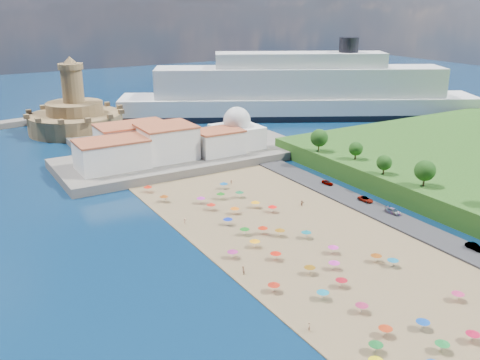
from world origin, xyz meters
TOP-DOWN VIEW (x-y plane):
  - ground at (0.00, 0.00)m, footprint 700.00×700.00m
  - terrace at (10.00, 73.00)m, footprint 90.00×36.00m
  - jetty at (-12.00, 108.00)m, footprint 18.00×70.00m
  - waterfront_buildings at (-3.05, 73.64)m, footprint 57.00×29.00m
  - domed_building at (30.00, 71.00)m, footprint 16.00×16.00m
  - fortress at (-12.00, 138.00)m, footprint 40.00×40.00m
  - cruise_ship at (89.82, 113.20)m, footprint 164.89×104.47m
  - beach_parasols at (-0.86, -14.93)m, footprint 31.17×116.43m
  - beachgoers at (-1.70, 3.66)m, footprint 36.67×96.95m
  - parked_cars at (36.00, -4.70)m, footprint 2.45×73.23m
  - hillside_trees at (47.88, -6.03)m, footprint 11.80×107.01m

SIDE VIEW (x-z plane):
  - ground at x=0.00m, z-range 0.00..0.00m
  - beachgoers at x=-1.70m, z-range 0.23..2.12m
  - jetty at x=-12.00m, z-range 0.00..2.40m
  - parked_cars at x=36.00m, z-range 0.67..2.07m
  - terrace at x=10.00m, z-range 0.00..3.00m
  - beach_parasols at x=-0.86m, z-range 1.05..3.25m
  - fortress at x=-12.00m, z-range -9.52..22.88m
  - waterfront_buildings at x=-3.05m, z-range 2.38..13.38m
  - domed_building at x=30.00m, z-range 1.47..16.47m
  - hillside_trees at x=47.88m, z-range 6.32..13.94m
  - cruise_ship at x=89.82m, z-range -7.72..30.18m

